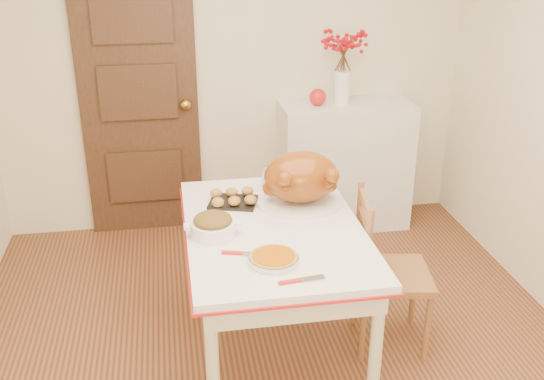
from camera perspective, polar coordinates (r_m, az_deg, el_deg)
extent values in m
cube|color=beige|center=(4.69, -3.57, 11.27)|extent=(3.50, 0.00, 2.50)
cube|color=#321F13|center=(4.69, -12.07, 8.03)|extent=(0.85, 0.06, 2.06)
cube|color=white|center=(4.85, 6.63, 2.25)|extent=(0.98, 0.44, 0.98)
sphere|color=red|center=(4.62, 4.21, 8.50)|extent=(0.13, 0.13, 0.13)
cylinder|color=#AD5302|center=(2.86, 0.15, -6.21)|extent=(0.26, 0.26, 0.05)
cylinder|color=white|center=(3.63, -0.39, 1.16)|extent=(0.08, 0.08, 0.12)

